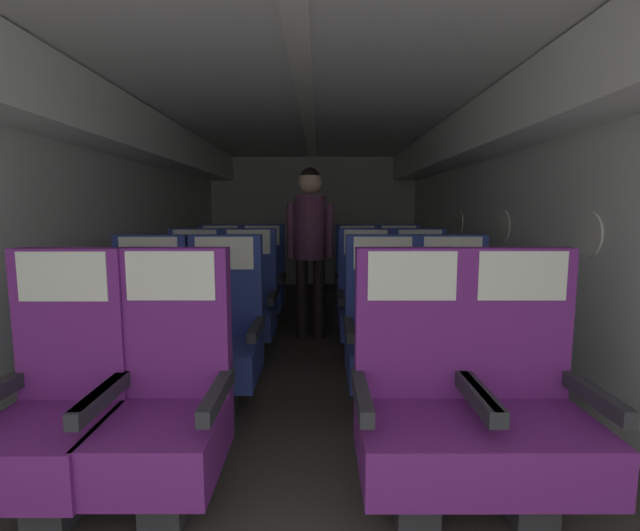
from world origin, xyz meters
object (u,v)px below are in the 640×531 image
seat_c_left_aisle (249,304)px  seat_c_right_window (368,304)px  seat_a_right_window (415,405)px  seat_d_right_window (359,285)px  seat_d_left_aisle (263,284)px  seat_a_left_window (59,407)px  seat_b_right_aisle (456,337)px  seat_d_right_aisle (401,284)px  seat_c_left_window (196,304)px  seat_b_left_aisle (225,337)px  seat_b_right_window (385,337)px  seat_d_left_window (221,285)px  seat_a_right_aisle (528,405)px  flight_attendant (312,235)px  seat_b_left_window (148,338)px  seat_c_right_aisle (423,304)px  seat_a_left_aisle (169,405)px

seat_c_left_aisle → seat_c_right_window: 0.97m
seat_a_right_window → seat_d_right_window: size_ratio=1.00×
seat_a_right_window → seat_d_left_aisle: size_ratio=1.00×
seat_a_left_window → seat_b_right_aisle: same height
seat_a_right_window → seat_d_right_aisle: same height
seat_d_right_aisle → seat_c_left_window: bearing=-152.2°
seat_a_left_window → seat_c_left_window: same height
seat_b_left_aisle → seat_b_right_window: 0.97m
seat_a_right_window → seat_d_left_window: same height
seat_b_left_aisle → seat_c_right_window: size_ratio=1.00×
seat_a_right_aisle → seat_b_right_window: same height
seat_d_left_aisle → seat_a_left_window: bearing=-98.5°
flight_attendant → seat_d_left_window: bearing=-27.3°
seat_b_left_aisle → seat_d_left_window: size_ratio=1.00×
seat_a_left_window → seat_b_left_window: 0.95m
seat_b_right_aisle → seat_d_right_window: bearing=102.7°
seat_b_right_aisle → seat_d_left_aisle: bearing=126.5°
seat_a_right_aisle → seat_b_left_window: size_ratio=1.00×
seat_b_left_window → seat_d_right_window: (1.43, 1.92, 0.00)m
seat_a_right_window → seat_c_right_aisle: bearing=76.6°
seat_b_right_window → seat_c_right_window: same height
seat_d_left_window → seat_d_right_window: same height
seat_d_left_aisle → seat_c_left_aisle: bearing=-89.4°
seat_a_left_aisle → flight_attendant: bearing=78.3°
seat_c_left_aisle → seat_a_right_aisle: bearing=-53.5°
seat_d_left_window → seat_d_right_window: (1.42, 0.00, 0.00)m
seat_b_left_window → seat_d_left_window: (0.02, 1.92, 0.00)m
seat_b_left_window → seat_b_right_window: 1.43m
seat_a_left_window → seat_b_right_window: 1.71m
seat_b_left_window → seat_d_left_window: same height
seat_b_left_window → flight_attendant: bearing=58.0°
seat_b_right_window → seat_a_left_window: bearing=-145.7°
seat_c_right_window → seat_d_left_window: same height
seat_c_left_window → seat_a_right_aisle: bearing=-45.8°
seat_a_left_aisle → seat_a_right_aisle: (1.42, -0.00, 0.00)m
seat_d_right_window → seat_c_right_aisle: bearing=-65.3°
seat_a_left_aisle → seat_c_right_aisle: same height
seat_b_right_aisle → seat_d_right_aisle: 1.92m
seat_a_right_window → seat_c_right_aisle: same height
seat_c_left_window → seat_c_left_aisle: bearing=0.8°
seat_a_left_aisle → seat_d_right_window: same height
seat_a_left_window → seat_d_right_aisle: size_ratio=1.00×
seat_b_right_aisle → seat_c_left_window: 2.07m
seat_a_right_aisle → flight_attendant: 2.68m
seat_d_left_aisle → seat_d_left_window: bearing=-178.9°
seat_c_right_aisle → seat_d_left_window: (-1.86, 0.95, 0.00)m
seat_b_right_aisle → seat_b_right_window: 0.43m
seat_b_left_window → seat_a_left_aisle: bearing=-64.6°
seat_b_left_window → flight_attendant: 1.88m
seat_b_left_window → seat_b_left_aisle: bearing=1.3°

